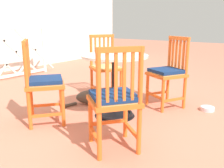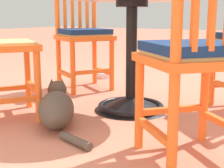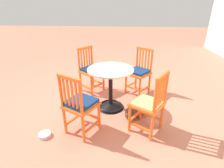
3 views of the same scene
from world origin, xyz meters
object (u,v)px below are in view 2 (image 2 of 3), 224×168
at_px(cafe_table, 131,67).
at_px(orange_chair_by_planter, 83,36).
at_px(pet_water_bowl, 104,75).
at_px(tabby_cat, 57,107).
at_px(orange_chair_near_fence, 196,57).

xyz_separation_m(cafe_table, orange_chair_by_planter, (0.68, -0.36, 0.16)).
height_order(orange_chair_by_planter, pet_water_bowl, orange_chair_by_planter).
bearing_deg(cafe_table, tabby_cat, 66.65).
bearing_deg(tabby_cat, orange_chair_near_fence, 177.61).
relative_size(cafe_table, orange_chair_near_fence, 0.83).
xyz_separation_m(orange_chair_by_planter, pet_water_bowl, (0.15, -0.50, -0.42)).
bearing_deg(pet_water_bowl, orange_chair_by_planter, 106.44).
distance_m(tabby_cat, pet_water_bowl, 1.47).
bearing_deg(pet_water_bowl, orange_chair_near_fence, 136.61).
xyz_separation_m(cafe_table, pet_water_bowl, (0.83, -0.85, -0.26)).
bearing_deg(orange_chair_near_fence, pet_water_bowl, -43.39).
relative_size(cafe_table, orange_chair_by_planter, 0.83).
xyz_separation_m(orange_chair_near_fence, tabby_cat, (0.82, -0.03, -0.35)).
bearing_deg(orange_chair_by_planter, orange_chair_near_fence, 146.22).
distance_m(orange_chair_near_fence, tabby_cat, 0.90).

